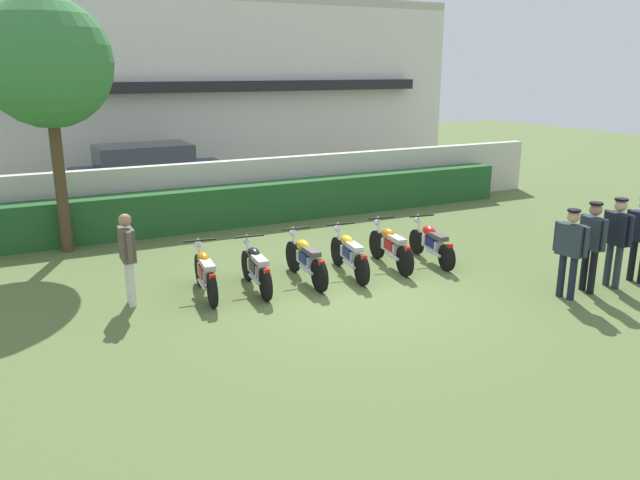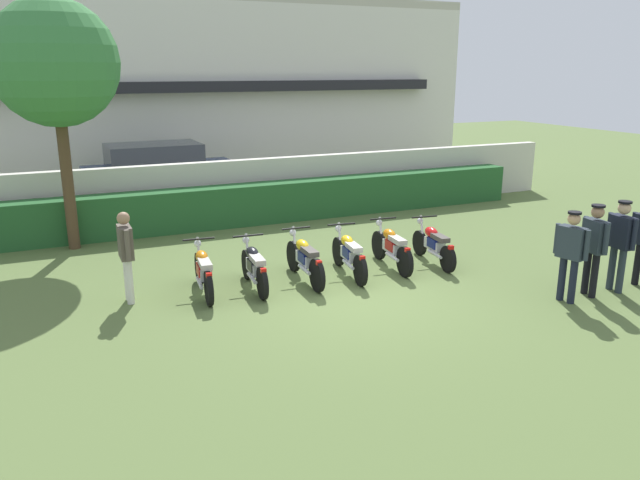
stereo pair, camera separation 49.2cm
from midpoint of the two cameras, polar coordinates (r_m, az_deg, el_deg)
name	(u,v)px [view 1 (the left image)]	position (r m, az deg, el deg)	size (l,w,h in m)	color
ground	(357,297)	(11.52, 2.21, -5.22)	(60.00, 60.00, 0.00)	#566B38
building	(161,89)	(25.08, -14.97, 13.24)	(21.74, 6.50, 6.58)	silver
compound_wall	(234,190)	(17.40, -8.69, 4.57)	(20.65, 0.30, 1.64)	beige
hedge_row	(243,205)	(16.81, -7.90, 3.22)	(16.52, 0.70, 1.07)	#235628
parked_car	(150,176)	(19.47, -16.05, 5.65)	(4.55, 2.18, 1.89)	navy
tree_near_inspector	(47,64)	(14.99, -24.69, 14.49)	(2.77, 2.77, 5.57)	#4C3823
motorcycle_in_row_0	(205,272)	(11.65, -11.69, -2.94)	(0.60, 1.82, 0.97)	black
motorcycle_in_row_1	(256,267)	(11.81, -7.09, -2.50)	(0.60, 1.80, 0.96)	black
motorcycle_in_row_2	(306,259)	(12.20, -2.48, -1.75)	(0.60, 1.97, 0.98)	black
motorcycle_in_row_3	(349,253)	(12.57, 1.58, -1.25)	(0.60, 1.95, 0.96)	black
motorcycle_in_row_4	(391,246)	(13.13, 5.43, -0.56)	(0.60, 1.92, 0.97)	black
motorcycle_in_row_5	(431,243)	(13.57, 9.18, -0.24)	(0.60, 1.86, 0.94)	black
inspector_person	(127,252)	(11.42, -18.45, -1.03)	(0.22, 0.67, 1.66)	silver
officer_0	(570,246)	(11.93, 20.90, -0.55)	(0.32, 0.65, 1.67)	black
officer_1	(592,239)	(12.41, 22.68, 0.06)	(0.31, 0.67, 1.72)	black
officer_2	(617,235)	(12.88, 24.63, 0.43)	(0.26, 0.69, 1.74)	#28333D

